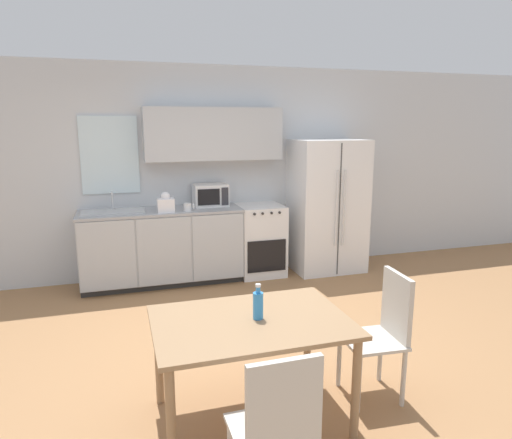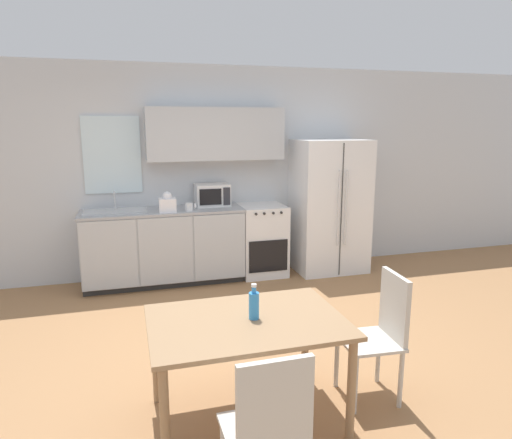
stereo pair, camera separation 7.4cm
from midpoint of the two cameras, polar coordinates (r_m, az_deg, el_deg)
The scene contains 13 objects.
ground_plane at distance 4.21m, azimuth -2.42°, elevation -15.94°, with size 12.00×12.00×0.00m, color #9E7047.
wall_back at distance 5.98m, azimuth -7.84°, elevation 6.59°, with size 12.00×0.38×2.70m.
kitchen_counter at distance 5.79m, azimuth -11.99°, elevation -3.34°, with size 1.96×0.63×0.94m.
oven_range at distance 6.03m, azimuth 0.13°, elevation -2.57°, with size 0.59×0.61×0.93m.
refrigerator at distance 6.22m, azimuth 8.55°, elevation 1.70°, with size 0.93×0.75×1.77m.
kitchen_sink at distance 5.68m, azimuth -17.80°, elevation 1.00°, with size 0.73×0.39×0.23m.
microwave at distance 5.86m, azimuth -6.09°, elevation 3.06°, with size 0.43×0.32×0.28m.
coffee_mug at distance 5.57m, azimuth -8.86°, elevation 1.56°, with size 0.13×0.09×0.09m.
grocery_bag_0 at distance 5.51m, azimuth -11.60°, elevation 1.95°, with size 0.20×0.17×0.24m.
dining_table at distance 3.06m, azimuth -1.35°, elevation -13.94°, with size 1.26×0.88×0.72m.
dining_chair_near at distance 2.41m, azimuth 1.76°, elevation -24.42°, with size 0.40×0.40×0.93m.
dining_chair_side at distance 3.49m, azimuth 15.21°, elevation -12.76°, with size 0.43×0.43×0.93m.
drink_bottle at distance 3.00m, azimuth -0.46°, elevation -10.58°, with size 0.07×0.07×0.24m.
Camera 1 is at (-0.96, -3.60, 1.96)m, focal length 32.00 mm.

